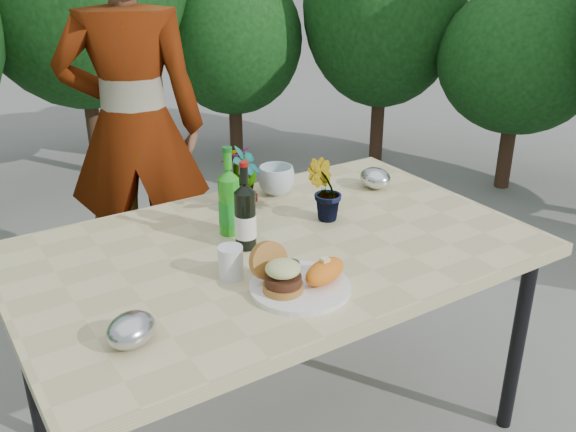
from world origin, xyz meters
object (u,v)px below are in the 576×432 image
wine_bottle (245,217)px  person (134,128)px  dinner_plate (300,287)px  patio_table (274,261)px

wine_bottle → person: size_ratio=0.16×
dinner_plate → patio_table: bearing=73.0°
patio_table → person: 1.12m
patio_table → person: person is taller
dinner_plate → person: 1.38m
dinner_plate → person: size_ratio=0.16×
person → wine_bottle: bearing=112.0°
dinner_plate → person: bearing=88.3°
patio_table → dinner_plate: dinner_plate is taller
wine_bottle → person: (0.04, 1.07, 0.01)m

